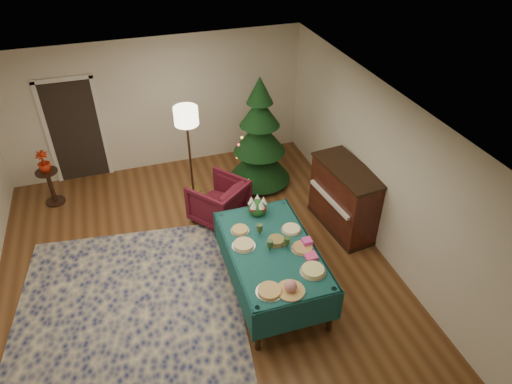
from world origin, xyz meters
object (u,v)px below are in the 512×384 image
object	(u,v)px
gift_box	(307,242)
side_table	(51,187)
potted_plant	(44,166)
buffet_table	(272,257)
christmas_tree	(260,138)
piano	(345,199)
floor_lamp	(187,121)
armchair	(219,199)

from	to	relation	value
gift_box	side_table	size ratio (longest dim) A/B	0.19
side_table	potted_plant	size ratio (longest dim) A/B	1.73
buffet_table	christmas_tree	bearing A→B (deg)	75.22
christmas_tree	piano	world-z (taller)	christmas_tree
side_table	piano	xyz separation A→B (m)	(4.87, -2.31, 0.25)
potted_plant	floor_lamp	bearing A→B (deg)	-9.98
potted_plant	piano	bearing A→B (deg)	-25.39
buffet_table	piano	size ratio (longest dim) A/B	1.46
buffet_table	floor_lamp	distance (m)	3.07
gift_box	side_table	bearing A→B (deg)	137.02
gift_box	christmas_tree	bearing A→B (deg)	85.15
potted_plant	piano	xyz separation A→B (m)	(4.87, -2.31, -0.23)
potted_plant	piano	world-z (taller)	piano
armchair	potted_plant	world-z (taller)	potted_plant
armchair	christmas_tree	xyz separation A→B (m)	(1.06, 0.90, 0.57)
armchair	potted_plant	size ratio (longest dim) A/B	2.14
armchair	floor_lamp	distance (m)	1.50
armchair	floor_lamp	size ratio (longest dim) A/B	0.48
potted_plant	armchair	bearing A→B (deg)	-26.94
gift_box	floor_lamp	world-z (taller)	floor_lamp
side_table	potted_plant	xyz separation A→B (m)	(0.00, 0.00, 0.48)
buffet_table	christmas_tree	xyz separation A→B (m)	(0.73, 2.78, 0.35)
christmas_tree	potted_plant	bearing A→B (deg)	172.04
potted_plant	piano	size ratio (longest dim) A/B	0.28
floor_lamp	piano	xyz separation A→B (m)	(2.30, -1.86, -0.93)
side_table	piano	world-z (taller)	piano
armchair	christmas_tree	size ratio (longest dim) A/B	0.39
gift_box	christmas_tree	size ratio (longest dim) A/B	0.06
christmas_tree	armchair	bearing A→B (deg)	-139.54
side_table	piano	distance (m)	5.39
buffet_table	piano	bearing A→B (deg)	31.17
potted_plant	christmas_tree	world-z (taller)	christmas_tree
side_table	piano	bearing A→B (deg)	-25.39
buffet_table	potted_plant	world-z (taller)	potted_plant
floor_lamp	gift_box	bearing A→B (deg)	-69.69
side_table	christmas_tree	world-z (taller)	christmas_tree
armchair	side_table	world-z (taller)	armchair
gift_box	side_table	world-z (taller)	gift_box
armchair	floor_lamp	world-z (taller)	floor_lamp
buffet_table	floor_lamp	size ratio (longest dim) A/B	1.18
buffet_table	armchair	world-z (taller)	armchair
gift_box	piano	size ratio (longest dim) A/B	0.09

